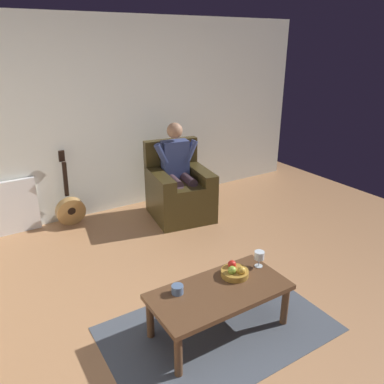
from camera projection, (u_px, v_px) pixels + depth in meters
ground_plane at (218, 335)px, 3.04m from camera, size 7.55×7.55×0.00m
wall_back at (89, 121)px, 4.79m from camera, size 6.69×0.06×2.52m
rug at (218, 329)px, 3.10m from camera, size 1.82×1.16×0.01m
armchair at (179, 191)px, 5.02m from camera, size 0.85×0.91×0.98m
person_seated at (178, 168)px, 4.91m from camera, size 0.61×0.58×1.23m
coffee_table at (220, 295)px, 2.98m from camera, size 1.11×0.55×0.39m
guitar at (70, 209)px, 4.81m from camera, size 0.37×0.20×0.96m
radiator at (13, 207)px, 4.56m from camera, size 0.58×0.06×0.67m
wine_glass_near at (259, 256)px, 3.23m from camera, size 0.09×0.09×0.14m
fruit_bowl at (235, 272)px, 3.12m from camera, size 0.23×0.23×0.11m
candle_jar at (177, 289)px, 2.90m from camera, size 0.09×0.09×0.07m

